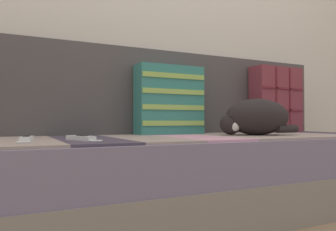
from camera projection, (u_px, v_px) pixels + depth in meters
ground_plane at (220, 216)px, 1.60m from camera, size 14.00×14.00×0.00m
wall_behind at (168, 1)px, 2.14m from camera, size 6.00×0.06×2.50m
couch at (207, 173)px, 1.71m from camera, size 2.15×0.87×0.39m
sofa_backrest at (175, 93)px, 2.04m from camera, size 2.11×0.14×0.49m
throw_pillow_quilted at (276, 100)px, 2.22m from camera, size 0.37×0.14×0.44m
throw_pillow_striped at (169, 100)px, 1.86m from camera, size 0.39×0.14×0.39m
sleeping_cat at (255, 118)px, 1.73m from camera, size 0.40×0.33×0.19m
game_remote_near at (26, 139)px, 1.19m from camera, size 0.07×0.19×0.02m
game_remote_far at (82, 138)px, 1.24m from camera, size 0.11×0.20×0.02m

